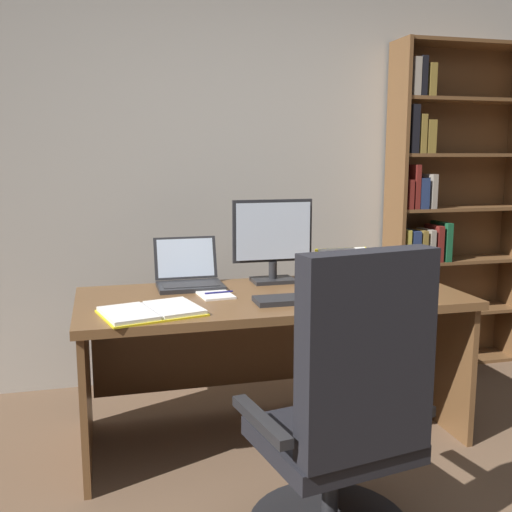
# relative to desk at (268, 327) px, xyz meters

# --- Properties ---
(wall_back) EXTENTS (5.27, 0.12, 2.82)m
(wall_back) POSITION_rel_desk_xyz_m (0.22, 0.88, 0.87)
(wall_back) COLOR #B2ADA3
(wall_back) RESTS_ON ground
(desk) EXTENTS (1.85, 0.80, 0.73)m
(desk) POSITION_rel_desk_xyz_m (0.00, 0.00, 0.00)
(desk) COLOR brown
(desk) RESTS_ON ground
(bookshelf) EXTENTS (0.93, 0.27, 2.10)m
(bookshelf) POSITION_rel_desk_xyz_m (1.38, 0.68, 0.49)
(bookshelf) COLOR brown
(bookshelf) RESTS_ON ground
(office_chair) EXTENTS (0.67, 0.60, 1.10)m
(office_chair) POSITION_rel_desk_xyz_m (-0.01, -1.01, -0.07)
(office_chair) COLOR #232326
(office_chair) RESTS_ON ground
(monitor) EXTENTS (0.43, 0.16, 0.44)m
(monitor) POSITION_rel_desk_xyz_m (0.08, 0.19, 0.41)
(monitor) COLOR #232326
(monitor) RESTS_ON desk
(laptop) EXTENTS (0.33, 0.31, 0.24)m
(laptop) POSITION_rel_desk_xyz_m (-0.37, 0.20, 0.24)
(laptop) COLOR #232326
(laptop) RESTS_ON desk
(keyboard) EXTENTS (0.42, 0.15, 0.02)m
(keyboard) POSITION_rel_desk_xyz_m (0.08, -0.25, 0.20)
(keyboard) COLOR #232326
(keyboard) RESTS_ON desk
(computer_mouse) EXTENTS (0.06, 0.10, 0.04)m
(computer_mouse) POSITION_rel_desk_xyz_m (0.38, -0.25, 0.21)
(computer_mouse) COLOR #232326
(computer_mouse) RESTS_ON desk
(reading_stand_with_book) EXTENTS (0.31, 0.24, 0.15)m
(reading_stand_with_book) POSITION_rel_desk_xyz_m (0.53, 0.24, 0.26)
(reading_stand_with_book) COLOR #232326
(reading_stand_with_book) RESTS_ON desk
(open_binder) EXTENTS (0.47, 0.39, 0.02)m
(open_binder) POSITION_rel_desk_xyz_m (-0.60, -0.30, 0.20)
(open_binder) COLOR yellow
(open_binder) RESTS_ON desk
(notepad) EXTENTS (0.17, 0.22, 0.01)m
(notepad) POSITION_rel_desk_xyz_m (-0.27, -0.04, 0.19)
(notepad) COLOR white
(notepad) RESTS_ON desk
(pen) EXTENTS (0.14, 0.02, 0.01)m
(pen) POSITION_rel_desk_xyz_m (-0.25, -0.04, 0.20)
(pen) COLOR navy
(pen) RESTS_ON notepad
(coffee_mug) EXTENTS (0.08, 0.08, 0.09)m
(coffee_mug) POSITION_rel_desk_xyz_m (0.79, -0.01, 0.23)
(coffee_mug) COLOR #334C7A
(coffee_mug) RESTS_ON desk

